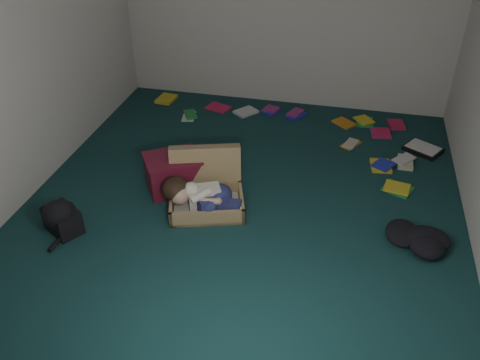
% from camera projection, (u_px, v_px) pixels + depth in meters
% --- Properties ---
extents(floor, '(4.50, 4.50, 0.00)m').
position_uv_depth(floor, '(244.00, 202.00, 4.77)').
color(floor, '#123335').
rests_on(floor, ground).
extents(wall_front, '(4.50, 0.00, 4.50)m').
position_uv_depth(wall_front, '(132.00, 262.00, 2.23)').
color(wall_front, silver).
rests_on(wall_front, ground).
extents(wall_left, '(0.00, 4.50, 4.50)m').
position_uv_depth(wall_left, '(20.00, 51.00, 4.42)').
color(wall_left, silver).
rests_on(wall_left, ground).
extents(suitcase, '(0.83, 0.82, 0.49)m').
position_uv_depth(suitcase, '(206.00, 189.00, 4.70)').
color(suitcase, '#9D8356').
rests_on(suitcase, floor).
extents(person, '(0.74, 0.37, 0.30)m').
position_uv_depth(person, '(201.00, 196.00, 4.53)').
color(person, white).
rests_on(person, suitcase).
extents(maroon_bin, '(0.65, 0.61, 0.35)m').
position_uv_depth(maroon_bin, '(173.00, 173.00, 4.86)').
color(maroon_bin, maroon).
rests_on(maroon_bin, floor).
extents(backpack, '(0.51, 0.48, 0.24)m').
position_uv_depth(backpack, '(62.00, 219.00, 4.36)').
color(backpack, black).
rests_on(backpack, floor).
extents(clothing_pile, '(0.53, 0.47, 0.14)m').
position_uv_depth(clothing_pile, '(415.00, 237.00, 4.24)').
color(clothing_pile, black).
rests_on(clothing_pile, floor).
extents(paper_tray, '(0.46, 0.43, 0.05)m').
position_uv_depth(paper_tray, '(423.00, 149.00, 5.53)').
color(paper_tray, black).
rests_on(paper_tray, floor).
extents(book_scatter, '(3.19, 1.66, 0.02)m').
position_uv_depth(book_scatter, '(310.00, 129.00, 5.95)').
color(book_scatter, gold).
rests_on(book_scatter, floor).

